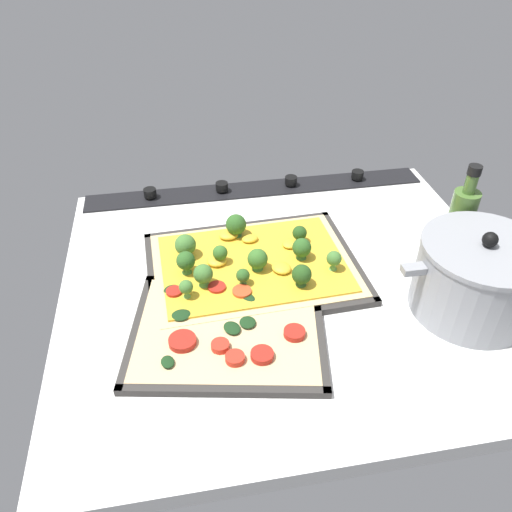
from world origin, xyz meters
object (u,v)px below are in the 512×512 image
Objects in this scene: baking_tray_front at (253,269)px; veggie_pizza_back at (227,328)px; broccoli_pizza at (250,262)px; cooking_pot at (477,278)px; baking_tray_back at (228,331)px; oil_bottle at (459,224)px.

veggie_pizza_back reaches higher than baking_tray_front.
broccoli_pizza is at bearing -13.88° from baking_tray_front.
cooking_pot reaches higher than broccoli_pizza.
veggie_pizza_back is 41.11cm from cooking_pot.
baking_tray_front is 16.38cm from baking_tray_back.
baking_tray_front is 38.03cm from oil_bottle.
broccoli_pizza is 38.23cm from oil_bottle.
cooking_pot reaches higher than veggie_pizza_back.
cooking_pot is at bearing 154.83° from broccoli_pizza.
cooking_pot is at bearing 76.13° from oil_bottle.
cooking_pot is (-34.45, 16.19, 4.50)cm from broccoli_pizza.
oil_bottle is at bearing 174.80° from broccoli_pizza.
broccoli_pizza reaches higher than baking_tray_back.
baking_tray_front is 1.24× the size of veggie_pizza_back.
cooking_pot is 13.24cm from oil_bottle.
baking_tray_back is at bearing 161.22° from veggie_pizza_back.
cooking_pot reaches higher than baking_tray_front.
oil_bottle reaches higher than baking_tray_back.
cooking_pot is (-40.63, 1.11, 6.11)cm from baking_tray_back.
cooking_pot is 1.36× the size of oil_bottle.
baking_tray_back is (6.68, 14.96, 0.01)cm from baking_tray_front.
veggie_pizza_back reaches higher than baking_tray_back.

